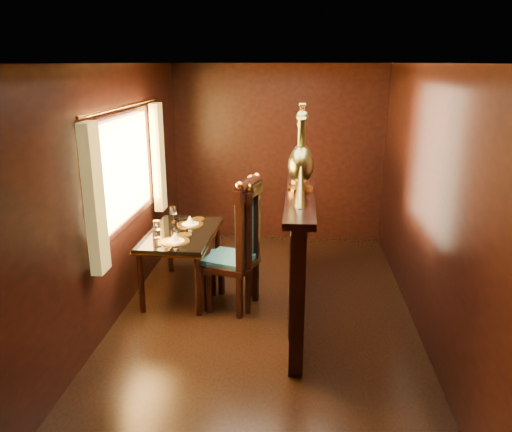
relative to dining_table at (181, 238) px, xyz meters
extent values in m
plane|color=black|center=(0.98, -0.53, -0.65)|extent=(5.00, 5.00, 0.00)
cube|color=black|center=(0.98, 1.97, 0.60)|extent=(3.00, 0.04, 2.50)
cube|color=black|center=(0.98, -3.03, 0.60)|extent=(3.00, 0.04, 2.50)
cube|color=black|center=(-0.52, -0.53, 0.60)|extent=(0.04, 5.00, 2.50)
cube|color=black|center=(2.48, -0.53, 0.60)|extent=(0.04, 5.00, 2.50)
cube|color=beige|center=(0.98, -0.53, 1.85)|extent=(3.00, 5.00, 0.04)
cube|color=#FFC672|center=(-0.52, -0.23, 0.80)|extent=(0.01, 1.70, 1.05)
cube|color=yellow|center=(-0.42, -1.20, 0.75)|extent=(0.10, 0.22, 1.30)
cube|color=yellow|center=(-0.42, 0.74, 0.75)|extent=(0.10, 0.22, 1.30)
cylinder|color=#C87F2A|center=(-0.44, -0.23, 1.45)|extent=(0.03, 2.20, 0.03)
cube|color=black|center=(1.31, -0.23, 0.00)|extent=(0.12, 2.60, 1.30)
cube|color=#333217|center=(1.24, -0.23, 0.05)|extent=(0.02, 2.20, 0.95)
cube|color=black|center=(1.31, -0.23, 0.68)|extent=(0.26, 2.70, 0.06)
cube|color=black|center=(0.01, 0.00, 0.05)|extent=(0.74, 1.21, 0.04)
cube|color=#C87F2A|center=(0.01, 0.00, 0.02)|extent=(0.76, 1.23, 0.02)
cylinder|color=black|center=(-0.31, -0.53, -0.32)|extent=(0.06, 0.06, 0.66)
cylinder|color=black|center=(0.29, -0.54, -0.32)|extent=(0.06, 0.06, 0.66)
cylinder|color=black|center=(-0.28, 0.54, -0.32)|extent=(0.06, 0.06, 0.66)
cylinder|color=black|center=(0.32, 0.53, -0.32)|extent=(0.06, 0.06, 0.66)
cylinder|color=orange|center=(0.02, -0.32, 0.08)|extent=(0.30, 0.30, 0.01)
cone|color=white|center=(0.02, -0.32, 0.13)|extent=(0.11, 0.11, 0.10)
cylinder|color=orange|center=(0.05, 0.26, 0.08)|extent=(0.30, 0.30, 0.01)
cone|color=white|center=(0.05, 0.26, 0.13)|extent=(0.11, 0.11, 0.10)
cylinder|color=silver|center=(-0.27, -0.03, 0.10)|extent=(0.03, 0.03, 0.06)
cylinder|color=silver|center=(-0.25, 0.02, 0.10)|extent=(0.03, 0.03, 0.06)
cube|color=black|center=(0.58, -0.26, -0.18)|extent=(0.51, 0.51, 0.06)
cube|color=navy|center=(0.58, -0.26, -0.13)|extent=(0.46, 0.46, 0.05)
cube|color=navy|center=(0.79, -0.25, 0.23)|extent=(0.06, 0.38, 0.63)
cube|color=black|center=(0.39, -0.47, -0.43)|extent=(0.05, 0.05, 0.44)
cube|color=black|center=(0.79, -0.45, -0.43)|extent=(0.05, 0.05, 0.44)
cube|color=black|center=(0.37, -0.07, -0.43)|extent=(0.05, 0.05, 0.44)
cube|color=black|center=(0.77, -0.05, -0.43)|extent=(0.05, 0.05, 0.44)
sphere|color=#C87F2A|center=(0.81, -0.45, 0.70)|extent=(0.07, 0.07, 0.07)
sphere|color=#C87F2A|center=(0.78, -0.05, 0.70)|extent=(0.07, 0.07, 0.07)
cube|color=black|center=(0.59, -0.30, -0.16)|extent=(0.64, 0.64, 0.07)
cube|color=navy|center=(0.59, -0.30, -0.11)|extent=(0.57, 0.57, 0.05)
cube|color=navy|center=(0.79, -0.36, 0.26)|extent=(0.16, 0.39, 0.65)
cube|color=black|center=(0.32, -0.43, -0.42)|extent=(0.05, 0.05, 0.45)
cube|color=black|center=(0.72, -0.56, -0.42)|extent=(0.05, 0.05, 0.45)
cube|color=black|center=(0.45, -0.03, -0.42)|extent=(0.05, 0.05, 0.45)
cube|color=black|center=(0.85, -0.16, -0.42)|extent=(0.05, 0.05, 0.45)
sphere|color=#C87F2A|center=(0.73, -0.56, 0.75)|extent=(0.08, 0.08, 0.08)
sphere|color=#C87F2A|center=(0.86, -0.17, 0.75)|extent=(0.08, 0.08, 0.08)
camera|label=1|loc=(1.30, -5.11, 1.86)|focal=35.00mm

